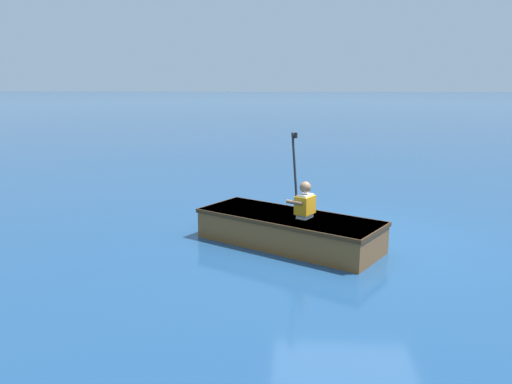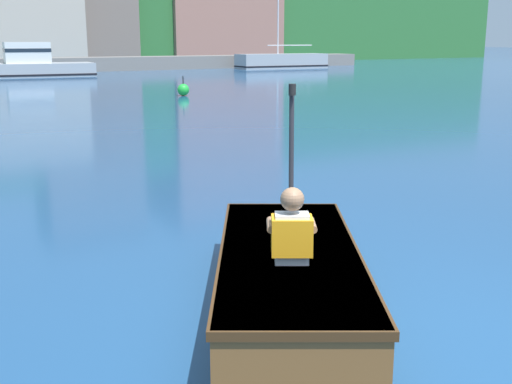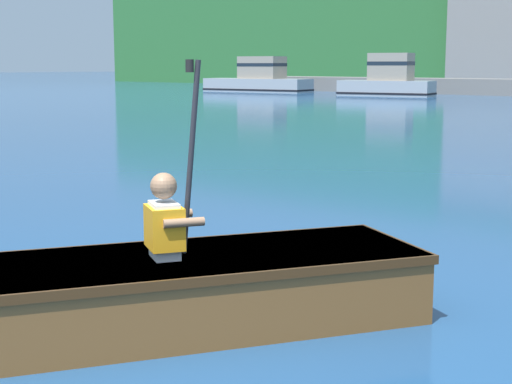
# 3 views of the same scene
# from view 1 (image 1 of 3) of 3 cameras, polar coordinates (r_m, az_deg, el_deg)

# --- Properties ---
(ground_plane) EXTENTS (300.00, 300.00, 0.00)m
(ground_plane) POSITION_cam_1_polar(r_m,az_deg,el_deg) (8.09, 10.84, -5.39)
(ground_plane) COLOR navy
(rowboat_foreground) EXTENTS (2.35, 2.98, 0.47)m
(rowboat_foreground) POSITION_cam_1_polar(r_m,az_deg,el_deg) (7.67, 3.47, -4.09)
(rowboat_foreground) COLOR brown
(rowboat_foreground) RESTS_ON ground
(person_paddler) EXTENTS (0.44, 0.44, 1.26)m
(person_paddler) POSITION_cam_1_polar(r_m,az_deg,el_deg) (7.40, 5.55, -1.06)
(person_paddler) COLOR silver
(person_paddler) RESTS_ON rowboat_foreground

